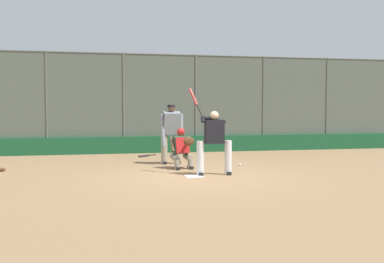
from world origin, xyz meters
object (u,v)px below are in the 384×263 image
(batter_at_plate, at_px, (214,140))
(catcher_behind_plate, at_px, (182,148))
(baseball_loose, at_px, (240,164))
(spare_bat_near_backstop, at_px, (145,156))
(fielding_glove_on_dirt, at_px, (0,170))
(umpire_home, at_px, (171,132))

(batter_at_plate, relative_size, catcher_behind_plate, 1.94)
(baseball_loose, bearing_deg, spare_bat_near_backstop, -50.08)
(spare_bat_near_backstop, relative_size, baseball_loose, 8.95)
(batter_at_plate, distance_m, baseball_loose, 2.16)
(batter_at_plate, xyz_separation_m, fielding_glove_on_dirt, (5.38, -1.76, -0.82))
(fielding_glove_on_dirt, height_order, baseball_loose, fielding_glove_on_dirt)
(fielding_glove_on_dirt, bearing_deg, spare_bat_near_backstop, -146.29)
(spare_bat_near_backstop, height_order, fielding_glove_on_dirt, fielding_glove_on_dirt)
(umpire_home, relative_size, baseball_loose, 24.11)
(batter_at_plate, xyz_separation_m, baseball_loose, (-1.20, -1.59, -0.84))
(umpire_home, xyz_separation_m, fielding_glove_on_dirt, (4.70, 0.63, -0.91))
(batter_at_plate, distance_m, catcher_behind_plate, 1.45)
(batter_at_plate, height_order, baseball_loose, batter_at_plate)
(batter_at_plate, height_order, fielding_glove_on_dirt, batter_at_plate)
(catcher_behind_plate, height_order, fielding_glove_on_dirt, catcher_behind_plate)
(umpire_home, bearing_deg, catcher_behind_plate, 91.43)
(umpire_home, height_order, fielding_glove_on_dirt, umpire_home)
(spare_bat_near_backstop, bearing_deg, fielding_glove_on_dirt, -5.34)
(batter_at_plate, relative_size, baseball_loose, 29.45)
(umpire_home, xyz_separation_m, baseball_loose, (-1.88, 0.80, -0.93))
(batter_at_plate, relative_size, spare_bat_near_backstop, 3.29)
(catcher_behind_plate, bearing_deg, spare_bat_near_backstop, -87.30)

